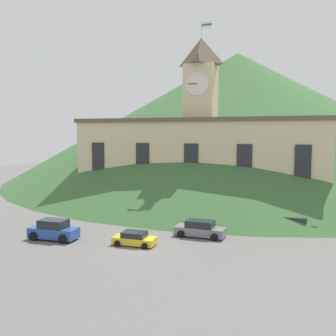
{
  "coord_description": "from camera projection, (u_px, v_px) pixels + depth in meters",
  "views": [
    {
      "loc": [
        14.27,
        -32.84,
        11.07
      ],
      "look_at": [
        0.0,
        8.29,
        6.95
      ],
      "focal_mm": 40.0,
      "sensor_mm": 36.0,
      "label": 1
    }
  ],
  "objects": [
    {
      "name": "civic_building",
      "position": [
        200.0,
        157.0,
        58.17
      ],
      "size": [
        38.01,
        11.24,
        27.75
      ],
      "color": "beige",
      "rests_on": "ground"
    },
    {
      "name": "banner_fence",
      "position": [
        184.0,
        205.0,
        50.28
      ],
      "size": [
        39.16,
        0.12,
        2.63
      ],
      "color": "#1E8438",
      "rests_on": "ground"
    },
    {
      "name": "car_gray_pickup",
      "position": [
        200.0,
        229.0,
        39.88
      ],
      "size": [
        5.36,
        2.49,
        1.75
      ],
      "rotation": [
        0.0,
        0.0,
        3.11
      ],
      "color": "slate",
      "rests_on": "ground"
    },
    {
      "name": "street_lamp_far_left",
      "position": [
        235.0,
        193.0,
        48.46
      ],
      "size": [
        1.26,
        0.36,
        4.49
      ],
      "color": "black",
      "rests_on": "ground"
    },
    {
      "name": "ground_plane",
      "position": [
        140.0,
        246.0,
        36.58
      ],
      "size": [
        160.0,
        160.0,
        0.0
      ],
      "primitive_type": "plane",
      "color": "#605E5B"
    },
    {
      "name": "pedestrian",
      "position": [
        183.0,
        211.0,
        48.19
      ],
      "size": [
        0.54,
        0.54,
        1.87
      ],
      "rotation": [
        0.0,
        0.0,
        5.18
      ],
      "color": "olive",
      "rests_on": "ground"
    },
    {
      "name": "car_yellow_coupe",
      "position": [
        134.0,
        239.0,
        36.93
      ],
      "size": [
        4.26,
        2.24,
        1.35
      ],
      "rotation": [
        0.0,
        0.0,
        0.03
      ],
      "color": "yellow",
      "rests_on": "ground"
    },
    {
      "name": "car_silver_hatch",
      "position": [
        138.0,
        215.0,
        47.18
      ],
      "size": [
        3.94,
        2.09,
        1.5
      ],
      "rotation": [
        0.0,
        0.0,
        -0.03
      ],
      "color": "#B7B7BC",
      "rests_on": "ground"
    },
    {
      "name": "hillside_backdrop",
      "position": [
        237.0,
        116.0,
        91.64
      ],
      "size": [
        108.14,
        108.14,
        30.19
      ],
      "primitive_type": "cone",
      "color": "#386033",
      "rests_on": "ground"
    },
    {
      "name": "car_green_wagon",
      "position": [
        295.0,
        224.0,
        42.51
      ],
      "size": [
        4.74,
        2.46,
        1.55
      ],
      "rotation": [
        0.0,
        0.0,
        3.05
      ],
      "color": "#2D663D",
      "rests_on": "ground"
    },
    {
      "name": "car_blue_van",
      "position": [
        54.0,
        230.0,
        38.81
      ],
      "size": [
        5.17,
        2.52,
        2.1
      ],
      "rotation": [
        0.0,
        0.0,
        3.18
      ],
      "color": "#284C99",
      "rests_on": "ground"
    },
    {
      "name": "street_lamp_right",
      "position": [
        137.0,
        187.0,
        52.97
      ],
      "size": [
        1.26,
        0.36,
        4.63
      ],
      "color": "black",
      "rests_on": "ground"
    }
  ]
}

